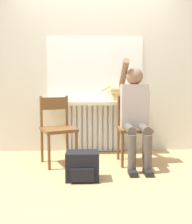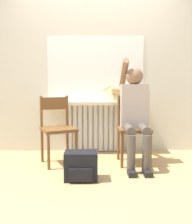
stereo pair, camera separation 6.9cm
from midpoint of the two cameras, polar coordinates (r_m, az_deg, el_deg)
The scene contains 10 objects.
ground_plane at distance 3.02m, azimuth 0.87°, elevation -14.13°, with size 12.00×12.00×0.00m, color tan.
wall_with_window at distance 4.07m, azimuth 0.37°, elevation 10.47°, with size 7.00×0.06×2.70m.
radiator at distance 4.04m, azimuth 0.39°, elevation -3.48°, with size 0.87×0.08×0.73m.
windowsill at distance 3.90m, azimuth 0.42°, elevation 1.98°, with size 1.51×0.28×0.05m.
window_glass at distance 4.03m, azimuth 0.38°, elevation 9.33°, with size 1.45×0.01×0.97m.
chair_left at distance 3.47m, azimuth -7.82°, elevation -3.43°, with size 0.53×0.53×0.89m.
chair_right at distance 3.49m, azimuth 8.68°, elevation -3.37°, with size 0.42×0.42×0.89m.
person at distance 3.36m, azimuth 9.06°, elevation 0.40°, with size 0.36×0.96×1.37m.
cat at distance 3.94m, azimuth 6.02°, elevation 4.68°, with size 0.51×0.14×0.27m.
backpack at distance 2.92m, azimuth -2.58°, elevation -11.64°, with size 0.36×0.26×0.31m.
Camera 2 is at (-0.05, -2.83, 1.06)m, focal length 42.00 mm.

